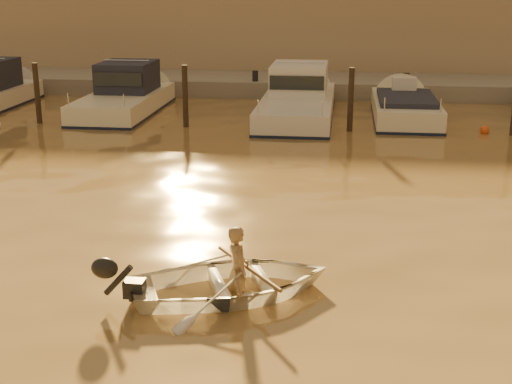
# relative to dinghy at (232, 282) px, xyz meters

# --- Properties ---
(ground_plane) EXTENTS (160.00, 160.00, 0.00)m
(ground_plane) POSITION_rel_dinghy_xyz_m (2.02, -1.32, -0.20)
(ground_plane) COLOR olive
(ground_plane) RESTS_ON ground
(dinghy) EXTENTS (3.72, 3.23, 0.64)m
(dinghy) POSITION_rel_dinghy_xyz_m (0.00, 0.00, 0.00)
(dinghy) COLOR white
(dinghy) RESTS_ON ground_plane
(person) EXTENTS (0.50, 0.60, 1.40)m
(person) POSITION_rel_dinghy_xyz_m (0.09, 0.04, 0.20)
(person) COLOR #927049
(person) RESTS_ON dinghy
(outboard_motor) EXTENTS (0.98, 0.71, 0.70)m
(outboard_motor) POSITION_rel_dinghy_xyz_m (-1.39, -0.57, 0.08)
(outboard_motor) COLOR black
(outboard_motor) RESTS_ON dinghy
(oar_port) EXTENTS (1.23, 1.77, 0.13)m
(oar_port) POSITION_rel_dinghy_xyz_m (0.23, 0.09, 0.22)
(oar_port) COLOR brown
(oar_port) RESTS_ON dinghy
(oar_starboard) EXTENTS (0.50, 2.07, 0.13)m
(oar_starboard) POSITION_rel_dinghy_xyz_m (0.05, 0.02, 0.22)
(oar_starboard) COLOR brown
(oar_starboard) RESTS_ON dinghy
(moored_boat_1) EXTENTS (2.30, 6.82, 1.75)m
(moored_boat_1) POSITION_rel_dinghy_xyz_m (-6.23, 14.68, 0.42)
(moored_boat_1) COLOR #F1EAC9
(moored_boat_1) RESTS_ON ground_plane
(moored_boat_2) EXTENTS (2.41, 8.03, 1.75)m
(moored_boat_2) POSITION_rel_dinghy_xyz_m (0.01, 14.68, 0.42)
(moored_boat_2) COLOR silver
(moored_boat_2) RESTS_ON ground_plane
(moored_boat_3) EXTENTS (2.11, 6.08, 0.95)m
(moored_boat_3) POSITION_rel_dinghy_xyz_m (3.70, 14.68, 0.02)
(moored_boat_3) COLOR #ECE3C5
(moored_boat_3) RESTS_ON ground_plane
(piling_0) EXTENTS (0.18, 0.18, 2.20)m
(piling_0) POSITION_rel_dinghy_xyz_m (-8.48, 12.48, 0.70)
(piling_0) COLOR #2D2319
(piling_0) RESTS_ON ground_plane
(piling_1) EXTENTS (0.18, 0.18, 2.20)m
(piling_1) POSITION_rel_dinghy_xyz_m (-3.48, 12.48, 0.70)
(piling_1) COLOR #2D2319
(piling_1) RESTS_ON ground_plane
(piling_2) EXTENTS (0.18, 0.18, 2.20)m
(piling_2) POSITION_rel_dinghy_xyz_m (1.82, 12.48, 0.70)
(piling_2) COLOR #2D2319
(piling_2) RESTS_ON ground_plane
(fender_b) EXTENTS (0.30, 0.30, 0.30)m
(fender_b) POSITION_rel_dinghy_xyz_m (-5.83, 12.25, -0.10)
(fender_b) COLOR orange
(fender_b) RESTS_ON ground_plane
(fender_c) EXTENTS (0.30, 0.30, 0.30)m
(fender_c) POSITION_rel_dinghy_xyz_m (0.77, 11.85, -0.10)
(fender_c) COLOR white
(fender_c) RESTS_ON ground_plane
(fender_d) EXTENTS (0.30, 0.30, 0.30)m
(fender_d) POSITION_rel_dinghy_xyz_m (6.01, 12.64, -0.10)
(fender_d) COLOR #DA4E19
(fender_d) RESTS_ON ground_plane
(quay) EXTENTS (52.00, 4.00, 1.00)m
(quay) POSITION_rel_dinghy_xyz_m (2.02, 20.18, -0.05)
(quay) COLOR gray
(quay) RESTS_ON ground_plane
(waterfront_building) EXTENTS (46.00, 7.00, 4.80)m
(waterfront_building) POSITION_rel_dinghy_xyz_m (2.02, 25.68, 2.20)
(waterfront_building) COLOR #9E8466
(waterfront_building) RESTS_ON quay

